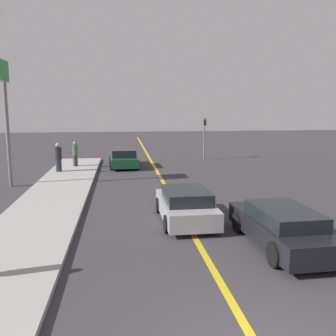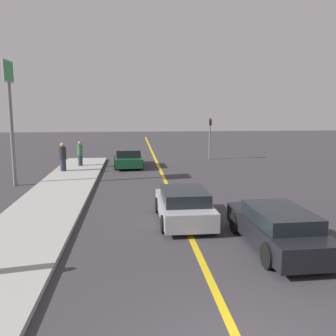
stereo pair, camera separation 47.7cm
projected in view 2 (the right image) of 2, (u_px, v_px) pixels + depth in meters
name	position (u px, v px, depth m)	size (l,w,h in m)	color
road_center_line	(162.00, 174.00, 23.84)	(0.20, 60.00, 0.01)	gold
sidewalk_left	(57.00, 195.00, 18.00)	(3.05, 25.18, 0.16)	#9E9E99
car_near_right_lane	(277.00, 228.00, 11.37)	(2.02, 4.71, 1.26)	black
car_ahead_center	(184.00, 206.00, 13.99)	(1.97, 4.06, 1.26)	#9E9EA3
car_far_distant	(128.00, 158.00, 26.88)	(2.15, 4.47, 1.31)	#144728
pedestrian_mid_group	(63.00, 157.00, 24.12)	(0.44, 0.44, 1.83)	#282D3D
pedestrian_far_standing	(80.00, 153.00, 26.32)	(0.36, 0.36, 1.72)	#282D3D
traffic_light	(210.00, 134.00, 30.32)	(0.18, 0.40, 3.34)	slate
roadside_sign	(9.00, 96.00, 19.74)	(0.20, 1.62, 6.69)	slate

